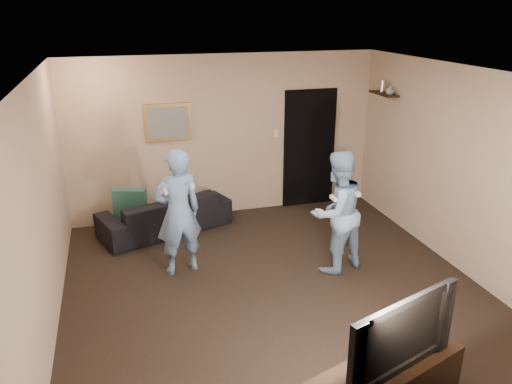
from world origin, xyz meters
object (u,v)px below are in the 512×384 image
object	(u,v)px
wii_player_left	(178,212)
wii_player_right	(336,212)
sofa	(165,213)
television	(392,330)

from	to	relation	value
wii_player_left	wii_player_right	xyz separation A→B (m)	(1.95, -0.50, -0.02)
sofa	television	distance (m)	4.51
sofa	television	world-z (taller)	television
television	wii_player_right	size ratio (longest dim) A/B	0.73
sofa	wii_player_left	xyz separation A→B (m)	(0.05, -1.33, 0.54)
sofa	television	size ratio (longest dim) A/B	1.69
sofa	wii_player_right	size ratio (longest dim) A/B	1.23
wii_player_right	television	bearing A→B (deg)	-104.82
sofa	wii_player_right	distance (m)	2.76
wii_player_right	wii_player_left	bearing A→B (deg)	165.72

